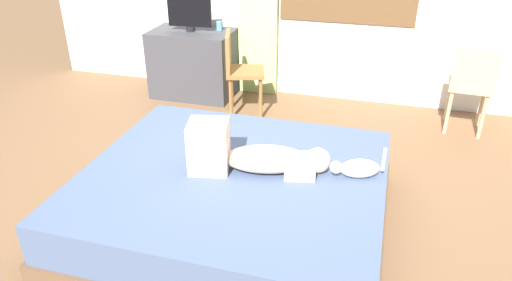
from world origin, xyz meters
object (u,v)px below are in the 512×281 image
object	(u,v)px
cat	(357,168)
chair_spare	(472,83)
chair_by_desk	(238,67)
cup	(219,26)
desk	(193,64)
tv_monitor	(190,14)
person_lying	(252,155)
bed	(234,198)

from	to	relation	value
cat	chair_spare	bearing A→B (deg)	64.01
chair_by_desk	cat	bearing A→B (deg)	-50.85
cup	desk	bearing A→B (deg)	-159.84
tv_monitor	chair_by_desk	distance (m)	0.86
person_lying	chair_by_desk	xyz separation A→B (m)	(-0.65, 1.74, -0.03)
person_lying	chair_by_desk	bearing A→B (deg)	110.58
chair_by_desk	chair_spare	world-z (taller)	same
desk	cat	bearing A→B (deg)	-45.25
bed	tv_monitor	bearing A→B (deg)	119.06
bed	chair_spare	size ratio (longest dim) A/B	2.37
bed	chair_by_desk	bearing A→B (deg)	106.81
cup	chair_by_desk	size ratio (longest dim) A/B	0.11
cup	chair_spare	world-z (taller)	chair_spare
person_lying	tv_monitor	world-z (taller)	tv_monitor
chair_by_desk	chair_spare	size ratio (longest dim) A/B	1.00
person_lying	cat	distance (m)	0.69
desk	tv_monitor	xyz separation A→B (m)	(-0.01, -0.00, 0.55)
bed	person_lying	size ratio (longest dim) A/B	2.17
tv_monitor	chair_spare	world-z (taller)	tv_monitor
cat	chair_by_desk	xyz separation A→B (m)	(-1.34, 1.64, 0.02)
bed	cat	bearing A→B (deg)	11.43
cat	tv_monitor	size ratio (longest dim) A/B	0.72
person_lying	cup	size ratio (longest dim) A/B	9.76
person_lying	chair_spare	bearing A→B (deg)	50.62
cup	chair_spare	xyz separation A→B (m)	(2.59, -0.31, -0.28)
person_lying	bed	bearing A→B (deg)	-150.56
cat	desk	distance (m)	2.83
bed	cat	world-z (taller)	cat
bed	desk	bearing A→B (deg)	118.92
bed	cup	distance (m)	2.52
desk	chair_by_desk	xyz separation A→B (m)	(0.65, -0.37, 0.14)
desk	chair_by_desk	size ratio (longest dim) A/B	1.05
person_lying	chair_by_desk	world-z (taller)	chair_by_desk
desk	tv_monitor	size ratio (longest dim) A/B	1.87
cat	person_lying	bearing A→B (deg)	-171.79
bed	chair_by_desk	size ratio (longest dim) A/B	2.37
tv_monitor	chair_by_desk	bearing A→B (deg)	-28.99
tv_monitor	desk	bearing A→B (deg)	0.00
tv_monitor	bed	bearing A→B (deg)	-60.94
cup	bed	bearing A→B (deg)	-68.18
person_lying	tv_monitor	bearing A→B (deg)	121.95
chair_by_desk	tv_monitor	bearing A→B (deg)	151.01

